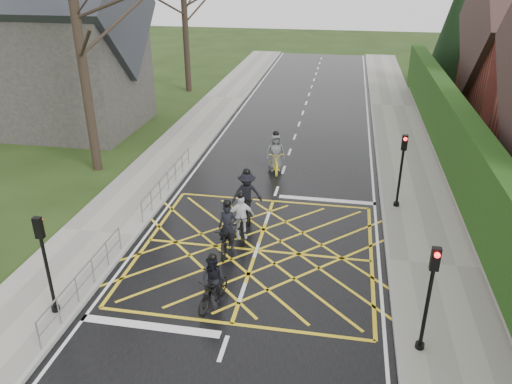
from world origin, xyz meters
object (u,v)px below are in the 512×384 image
(cyclist_rear, at_px, (227,235))
(cyclist_lead, at_px, (275,157))
(cyclist_back, at_px, (213,286))
(cyclist_mid, at_px, (247,199))
(cyclist_front, at_px, (240,222))

(cyclist_rear, distance_m, cyclist_lead, 7.54)
(cyclist_back, bearing_deg, cyclist_lead, 103.03)
(cyclist_mid, bearing_deg, cyclist_front, -105.47)
(cyclist_back, height_order, cyclist_lead, cyclist_lead)
(cyclist_mid, xyz_separation_m, cyclist_front, (0.12, -1.73, -0.06))
(cyclist_back, bearing_deg, cyclist_front, 104.90)
(cyclist_front, xyz_separation_m, cyclist_lead, (0.33, 6.60, 0.01))
(cyclist_rear, distance_m, cyclist_front, 0.97)
(cyclist_back, xyz_separation_m, cyclist_front, (-0.01, 3.95, 0.03))
(cyclist_mid, xyz_separation_m, cyclist_lead, (0.45, 4.86, -0.05))
(cyclist_front, relative_size, cyclist_lead, 0.88)
(cyclist_mid, bearing_deg, cyclist_lead, 65.44)
(cyclist_front, distance_m, cyclist_lead, 6.60)
(cyclist_rear, xyz_separation_m, cyclist_front, (0.28, 0.92, 0.05))
(cyclist_rear, height_order, cyclist_mid, cyclist_mid)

